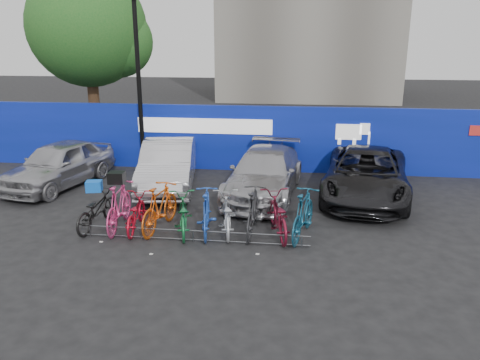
% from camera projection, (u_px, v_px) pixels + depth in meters
% --- Properties ---
extents(ground, '(100.00, 100.00, 0.00)m').
position_uv_depth(ground, '(198.00, 232.00, 11.85)').
color(ground, black).
rests_on(ground, ground).
extents(hoarding, '(22.00, 0.18, 2.40)m').
position_uv_depth(hoarding, '(232.00, 138.00, 17.21)').
color(hoarding, navy).
rests_on(hoarding, ground).
extents(tree, '(5.40, 5.20, 7.80)m').
position_uv_depth(tree, '(93.00, 31.00, 20.76)').
color(tree, '#382314').
rests_on(tree, ground).
extents(lamppost, '(0.25, 0.50, 6.11)m').
position_uv_depth(lamppost, '(139.00, 81.00, 16.42)').
color(lamppost, black).
rests_on(lamppost, ground).
extents(bike_rack, '(5.60, 0.03, 0.30)m').
position_uv_depth(bike_rack, '(193.00, 235.00, 11.24)').
color(bike_rack, '#595B60').
rests_on(bike_rack, ground).
extents(car_0, '(2.67, 4.66, 1.49)m').
position_uv_depth(car_0, '(59.00, 164.00, 15.40)').
color(car_0, '#A4A4A9').
rests_on(car_0, ground).
extents(car_1, '(2.39, 4.84, 1.52)m').
position_uv_depth(car_1, '(168.00, 165.00, 15.23)').
color(car_1, '#B6B6BB').
rests_on(car_1, ground).
extents(car_2, '(2.49, 5.06, 1.42)m').
position_uv_depth(car_2, '(264.00, 173.00, 14.50)').
color(car_2, '#A3A2A7').
rests_on(car_2, ground).
extents(car_3, '(3.20, 5.60, 1.47)m').
position_uv_depth(car_3, '(366.00, 174.00, 14.27)').
color(car_3, black).
rests_on(car_3, ground).
extents(bike_0, '(0.87, 1.94, 0.98)m').
position_uv_depth(bike_0, '(96.00, 209.00, 12.00)').
color(bike_0, black).
rests_on(bike_0, ground).
extents(bike_1, '(0.73, 2.08, 1.22)m').
position_uv_depth(bike_1, '(119.00, 206.00, 11.91)').
color(bike_1, '#DB3A7F').
rests_on(bike_1, ground).
extents(bike_2, '(0.77, 1.78, 0.91)m').
position_uv_depth(bike_2, '(136.00, 213.00, 11.87)').
color(bike_2, red).
rests_on(bike_2, ground).
extents(bike_3, '(0.88, 2.07, 1.21)m').
position_uv_depth(bike_3, '(160.00, 207.00, 11.83)').
color(bike_3, '#D25010').
rests_on(bike_3, ground).
extents(bike_4, '(1.08, 1.95, 0.97)m').
position_uv_depth(bike_4, '(183.00, 215.00, 11.67)').
color(bike_4, '#156D35').
rests_on(bike_4, ground).
extents(bike_5, '(0.80, 1.95, 1.14)m').
position_uv_depth(bike_5, '(206.00, 212.00, 11.60)').
color(bike_5, blue).
rests_on(bike_5, ground).
extents(bike_6, '(0.99, 1.94, 0.97)m').
position_uv_depth(bike_6, '(226.00, 214.00, 11.71)').
color(bike_6, '#B8BCC2').
rests_on(bike_6, ground).
extents(bike_7, '(0.63, 1.98, 1.18)m').
position_uv_depth(bike_7, '(253.00, 211.00, 11.60)').
color(bike_7, '#292A2C').
rests_on(bike_7, ground).
extents(bike_8, '(1.16, 2.11, 1.05)m').
position_uv_depth(bike_8, '(278.00, 215.00, 11.52)').
color(bike_8, maroon).
rests_on(bike_8, ground).
extents(bike_9, '(1.04, 2.07, 1.20)m').
position_uv_depth(bike_9, '(303.00, 214.00, 11.38)').
color(bike_9, navy).
rests_on(bike_9, ground).
extents(cargo_crate, '(0.44, 0.37, 0.27)m').
position_uv_depth(cargo_crate, '(94.00, 186.00, 11.82)').
color(cargo_crate, blue).
rests_on(cargo_crate, bike_0).
extents(cargo_topcase, '(0.41, 0.38, 0.29)m').
position_uv_depth(cargo_topcase, '(117.00, 177.00, 11.69)').
color(cargo_topcase, black).
rests_on(cargo_topcase, bike_1).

